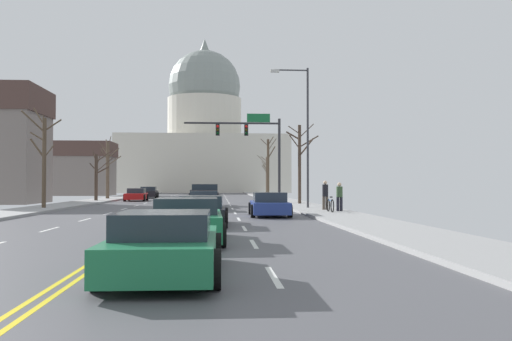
{
  "coord_description": "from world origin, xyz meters",
  "views": [
    {
      "loc": [
        2.5,
        -28.49,
        1.65
      ],
      "look_at": [
        6.61,
        28.87,
        3.03
      ],
      "focal_mm": 38.08,
      "sensor_mm": 36.0,
      "label": 1
    }
  ],
  "objects_px": {
    "sedan_oncoming_01": "(148,193)",
    "sedan_oncoming_00": "(136,195)",
    "bicycle_parked": "(330,205)",
    "sedan_near_01": "(204,201)",
    "signal_gantry": "(253,139)",
    "sedan_near_02": "(269,205)",
    "pickup_truck_near_00": "(205,196)",
    "street_lamp_right": "(303,125)",
    "pedestrian_00": "(339,195)",
    "pedestrian_01": "(325,194)",
    "sedan_near_05": "(165,245)",
    "sedan_near_03": "(202,211)",
    "sedan_near_04": "(187,221)"
  },
  "relations": [
    {
      "from": "sedan_near_02",
      "to": "sedan_near_03",
      "type": "xyz_separation_m",
      "value": [
        -3.23,
        -6.02,
        -0.01
      ]
    },
    {
      "from": "sedan_near_05",
      "to": "bicycle_parked",
      "type": "height_order",
      "value": "sedan_near_05"
    },
    {
      "from": "signal_gantry",
      "to": "sedan_near_02",
      "type": "height_order",
      "value": "signal_gantry"
    },
    {
      "from": "sedan_near_01",
      "to": "sedan_near_04",
      "type": "bearing_deg",
      "value": -90.15
    },
    {
      "from": "sedan_oncoming_01",
      "to": "sedan_near_03",
      "type": "bearing_deg",
      "value": -80.01
    },
    {
      "from": "pickup_truck_near_00",
      "to": "street_lamp_right",
      "type": "bearing_deg",
      "value": -42.91
    },
    {
      "from": "signal_gantry",
      "to": "sedan_oncoming_01",
      "type": "relative_size",
      "value": 1.84
    },
    {
      "from": "pickup_truck_near_00",
      "to": "sedan_near_05",
      "type": "bearing_deg",
      "value": -90.03
    },
    {
      "from": "pedestrian_00",
      "to": "sedan_near_04",
      "type": "bearing_deg",
      "value": -118.49
    },
    {
      "from": "sedan_near_02",
      "to": "sedan_oncoming_00",
      "type": "xyz_separation_m",
      "value": [
        -10.29,
        24.63,
        -0.01
      ]
    },
    {
      "from": "pedestrian_00",
      "to": "sedan_near_05",
      "type": "bearing_deg",
      "value": -111.27
    },
    {
      "from": "street_lamp_right",
      "to": "sedan_oncoming_00",
      "type": "xyz_separation_m",
      "value": [
        -13.05,
        18.25,
        -4.76
      ]
    },
    {
      "from": "pedestrian_00",
      "to": "pedestrian_01",
      "type": "relative_size",
      "value": 0.94
    },
    {
      "from": "pickup_truck_near_00",
      "to": "pedestrian_01",
      "type": "xyz_separation_m",
      "value": [
        7.15,
        -8.63,
        0.34
      ]
    },
    {
      "from": "street_lamp_right",
      "to": "sedan_near_01",
      "type": "distance_m",
      "value": 7.82
    },
    {
      "from": "street_lamp_right",
      "to": "sedan_near_02",
      "type": "bearing_deg",
      "value": -113.38
    },
    {
      "from": "pickup_truck_near_00",
      "to": "sedan_oncoming_00",
      "type": "relative_size",
      "value": 1.34
    },
    {
      "from": "sedan_near_01",
      "to": "pedestrian_01",
      "type": "height_order",
      "value": "pedestrian_01"
    },
    {
      "from": "sedan_near_01",
      "to": "sedan_near_03",
      "type": "distance_m",
      "value": 12.0
    },
    {
      "from": "sedan_near_01",
      "to": "pedestrian_00",
      "type": "height_order",
      "value": "pedestrian_00"
    },
    {
      "from": "sedan_near_04",
      "to": "sedan_oncoming_01",
      "type": "distance_m",
      "value": 47.43
    },
    {
      "from": "signal_gantry",
      "to": "sedan_oncoming_00",
      "type": "xyz_separation_m",
      "value": [
        -10.59,
        7.76,
        -4.74
      ]
    },
    {
      "from": "sedan_near_01",
      "to": "sedan_near_05",
      "type": "xyz_separation_m",
      "value": [
        -0.13,
        -23.66,
        -0.02
      ]
    },
    {
      "from": "sedan_near_02",
      "to": "bicycle_parked",
      "type": "height_order",
      "value": "sedan_near_02"
    },
    {
      "from": "sedan_near_03",
      "to": "pedestrian_00",
      "type": "xyz_separation_m",
      "value": [
        7.27,
        7.89,
        0.45
      ]
    },
    {
      "from": "sedan_near_01",
      "to": "pedestrian_01",
      "type": "distance_m",
      "value": 7.45
    },
    {
      "from": "sedan_near_01",
      "to": "bicycle_parked",
      "type": "xyz_separation_m",
      "value": [
        6.83,
        -4.76,
        -0.08
      ]
    },
    {
      "from": "street_lamp_right",
      "to": "sedan_near_04",
      "type": "distance_m",
      "value": 19.98
    },
    {
      "from": "sedan_near_02",
      "to": "sedan_oncoming_01",
      "type": "bearing_deg",
      "value": 106.65
    },
    {
      "from": "sedan_near_05",
      "to": "sedan_oncoming_00",
      "type": "bearing_deg",
      "value": 99.04
    },
    {
      "from": "sedan_near_05",
      "to": "sedan_near_04",
      "type": "bearing_deg",
      "value": 89.2
    },
    {
      "from": "sedan_oncoming_01",
      "to": "sedan_oncoming_00",
      "type": "bearing_deg",
      "value": -89.19
    },
    {
      "from": "sedan_near_05",
      "to": "pedestrian_01",
      "type": "xyz_separation_m",
      "value": [
        7.17,
        21.29,
        0.52
      ]
    },
    {
      "from": "pickup_truck_near_00",
      "to": "sedan_near_02",
      "type": "height_order",
      "value": "pickup_truck_near_00"
    },
    {
      "from": "street_lamp_right",
      "to": "sedan_near_05",
      "type": "bearing_deg",
      "value": -104.73
    },
    {
      "from": "sedan_oncoming_01",
      "to": "sedan_near_05",
      "type": "bearing_deg",
      "value": -82.55
    },
    {
      "from": "sedan_near_03",
      "to": "pickup_truck_near_00",
      "type": "bearing_deg",
      "value": 91.0
    },
    {
      "from": "street_lamp_right",
      "to": "sedan_oncoming_01",
      "type": "height_order",
      "value": "street_lamp_right"
    },
    {
      "from": "sedan_near_01",
      "to": "sedan_near_02",
      "type": "height_order",
      "value": "sedan_near_02"
    },
    {
      "from": "pickup_truck_near_00",
      "to": "sedan_oncoming_00",
      "type": "xyz_separation_m",
      "value": [
        -6.74,
        12.39,
        -0.17
      ]
    },
    {
      "from": "sedan_near_04",
      "to": "pedestrian_00",
      "type": "xyz_separation_m",
      "value": [
        7.53,
        13.87,
        0.42
      ]
    },
    {
      "from": "signal_gantry",
      "to": "sedan_near_02",
      "type": "distance_m",
      "value": 17.52
    },
    {
      "from": "street_lamp_right",
      "to": "bicycle_parked",
      "type": "xyz_separation_m",
      "value": [
        0.63,
        -5.16,
        -4.83
      ]
    },
    {
      "from": "sedan_near_04",
      "to": "pedestrian_01",
      "type": "xyz_separation_m",
      "value": [
        7.09,
        15.61,
        0.48
      ]
    },
    {
      "from": "signal_gantry",
      "to": "street_lamp_right",
      "type": "xyz_separation_m",
      "value": [
        2.46,
        -10.49,
        0.03
      ]
    },
    {
      "from": "sedan_near_04",
      "to": "pedestrian_00",
      "type": "bearing_deg",
      "value": 61.51
    },
    {
      "from": "signal_gantry",
      "to": "sedan_near_05",
      "type": "xyz_separation_m",
      "value": [
        -3.87,
        -34.55,
        -4.74
      ]
    },
    {
      "from": "signal_gantry",
      "to": "street_lamp_right",
      "type": "distance_m",
      "value": 10.77
    },
    {
      "from": "signal_gantry",
      "to": "pedestrian_01",
      "type": "distance_m",
      "value": 14.3
    },
    {
      "from": "sedan_oncoming_00",
      "to": "bicycle_parked",
      "type": "relative_size",
      "value": 2.41
    }
  ]
}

